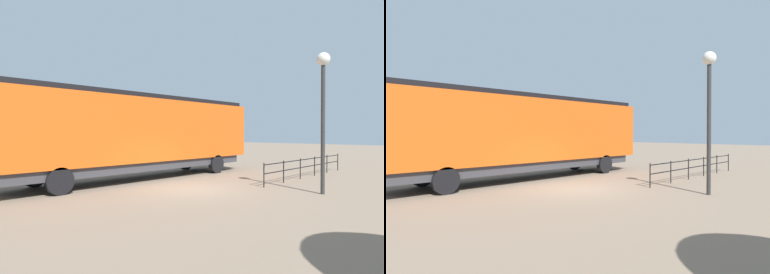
% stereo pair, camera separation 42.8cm
% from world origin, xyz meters
% --- Properties ---
extents(ground_plane, '(120.00, 120.00, 0.00)m').
position_xyz_m(ground_plane, '(0.00, 0.00, 0.00)').
color(ground_plane, '#84705B').
extents(locomotive, '(2.95, 15.04, 4.42)m').
position_xyz_m(locomotive, '(-4.06, 0.81, 2.45)').
color(locomotive, '#D15114').
rests_on(locomotive, ground_plane).
extents(lamp_post, '(0.53, 0.53, 5.65)m').
position_xyz_m(lamp_post, '(4.62, 2.85, 4.08)').
color(lamp_post, '#2D2D2D').
rests_on(lamp_post, ground_plane).
extents(platform_fence, '(0.05, 9.12, 1.09)m').
position_xyz_m(platform_fence, '(2.09, 7.12, 0.71)').
color(platform_fence, black).
rests_on(platform_fence, ground_plane).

